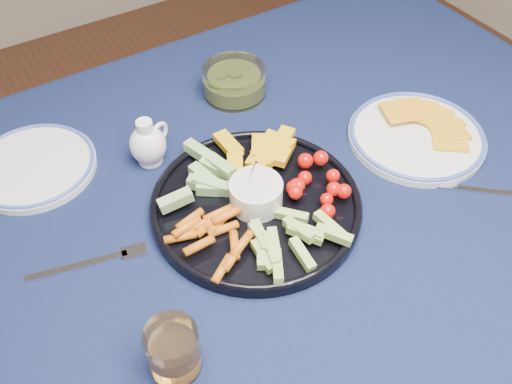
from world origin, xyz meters
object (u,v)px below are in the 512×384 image
pickle_bowl (234,83)px  creamer_pitcher (148,144)px  dining_table (212,272)px  side_plate_extra (33,166)px  juice_tumbler (174,352)px  crudite_platter (254,202)px  cheese_plate (417,135)px

pickle_bowl → creamer_pitcher: bearing=-158.8°
dining_table → side_plate_extra: (-0.18, 0.30, 0.10)m
juice_tumbler → crudite_platter: bearing=37.3°
creamer_pitcher → cheese_plate: bearing=-25.7°
juice_tumbler → side_plate_extra: size_ratio=0.38×
juice_tumbler → pickle_bowl: bearing=51.9°
pickle_bowl → cheese_plate: (0.21, -0.30, -0.01)m
dining_table → creamer_pitcher: 0.25m
pickle_bowl → juice_tumbler: juice_tumbler is taller
creamer_pitcher → side_plate_extra: (-0.18, 0.09, -0.03)m
dining_table → pickle_bowl: size_ratio=13.34×
creamer_pitcher → cheese_plate: creamer_pitcher is taller
pickle_bowl → cheese_plate: size_ratio=0.50×
creamer_pitcher → side_plate_extra: creamer_pitcher is taller
dining_table → juice_tumbler: juice_tumbler is taller
crudite_platter → dining_table: bearing=-171.0°
creamer_pitcher → side_plate_extra: bearing=154.7°
pickle_bowl → cheese_plate: pickle_bowl is taller
crudite_platter → cheese_plate: size_ratio=1.38×
dining_table → crudite_platter: 0.14m
dining_table → crudite_platter: bearing=9.0°
creamer_pitcher → side_plate_extra: 0.20m
juice_tumbler → creamer_pitcher: bearing=69.8°
cheese_plate → juice_tumbler: (-0.57, -0.16, 0.02)m
creamer_pitcher → pickle_bowl: 0.24m
cheese_plate → juice_tumbler: bearing=-164.2°
dining_table → pickle_bowl: (0.22, 0.30, 0.11)m
crudite_platter → side_plate_extra: crudite_platter is taller
juice_tumbler → side_plate_extra: juice_tumbler is taller
side_plate_extra → creamer_pitcher: bearing=-25.3°
dining_table → side_plate_extra: size_ratio=7.78×
pickle_bowl → juice_tumbler: bearing=-128.1°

